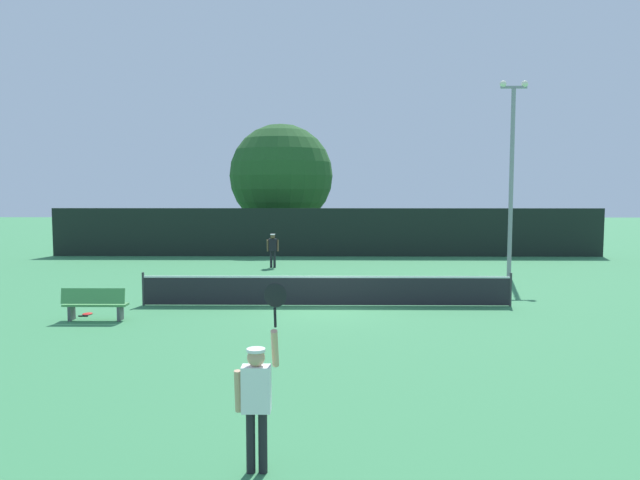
{
  "coord_description": "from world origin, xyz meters",
  "views": [
    {
      "loc": [
        0.03,
        -19.15,
        3.74
      ],
      "look_at": [
        -0.27,
        5.72,
        1.63
      ],
      "focal_mm": 33.95,
      "sensor_mm": 36.0,
      "label": 1
    }
  ],
  "objects_px": {
    "player_receiving": "(273,247)",
    "spare_racket": "(87,314)",
    "player_serving": "(257,390)",
    "large_tree": "(281,176)",
    "courtside_bench": "(95,304)",
    "parked_car_mid": "(433,235)",
    "tennis_ball": "(294,295)",
    "light_pole": "(512,166)",
    "parked_car_near": "(353,234)"
  },
  "relations": [
    {
      "from": "spare_racket",
      "to": "tennis_ball",
      "type": "bearing_deg",
      "value": 27.5
    },
    {
      "from": "light_pole",
      "to": "large_tree",
      "type": "xyz_separation_m",
      "value": [
        -10.71,
        12.57,
        -0.13
      ]
    },
    {
      "from": "tennis_ball",
      "to": "player_receiving",
      "type": "bearing_deg",
      "value": 100.46
    },
    {
      "from": "spare_racket",
      "to": "parked_car_near",
      "type": "height_order",
      "value": "parked_car_near"
    },
    {
      "from": "light_pole",
      "to": "parked_car_mid",
      "type": "relative_size",
      "value": 1.92
    },
    {
      "from": "light_pole",
      "to": "parked_car_mid",
      "type": "distance_m",
      "value": 13.31
    },
    {
      "from": "player_receiving",
      "to": "light_pole",
      "type": "distance_m",
      "value": 11.35
    },
    {
      "from": "player_receiving",
      "to": "courtside_bench",
      "type": "bearing_deg",
      "value": 70.97
    },
    {
      "from": "light_pole",
      "to": "parked_car_near",
      "type": "bearing_deg",
      "value": 113.47
    },
    {
      "from": "courtside_bench",
      "to": "parked_car_mid",
      "type": "relative_size",
      "value": 0.42
    },
    {
      "from": "spare_racket",
      "to": "player_receiving",
      "type": "bearing_deg",
      "value": 67.04
    },
    {
      "from": "player_receiving",
      "to": "spare_racket",
      "type": "height_order",
      "value": "player_receiving"
    },
    {
      "from": "tennis_ball",
      "to": "large_tree",
      "type": "distance_m",
      "value": 18.18
    },
    {
      "from": "player_serving",
      "to": "courtside_bench",
      "type": "relative_size",
      "value": 1.4
    },
    {
      "from": "player_receiving",
      "to": "large_tree",
      "type": "relative_size",
      "value": 0.21
    },
    {
      "from": "spare_racket",
      "to": "large_tree",
      "type": "xyz_separation_m",
      "value": [
        4.25,
        20.65,
        4.53
      ]
    },
    {
      "from": "player_serving",
      "to": "player_receiving",
      "type": "height_order",
      "value": "player_serving"
    },
    {
      "from": "spare_racket",
      "to": "parked_car_mid",
      "type": "relative_size",
      "value": 0.12
    },
    {
      "from": "parked_car_near",
      "to": "parked_car_mid",
      "type": "bearing_deg",
      "value": -15.5
    },
    {
      "from": "player_receiving",
      "to": "spare_racket",
      "type": "xyz_separation_m",
      "value": [
        -4.58,
        -10.81,
        -0.96
      ]
    },
    {
      "from": "player_receiving",
      "to": "tennis_ball",
      "type": "relative_size",
      "value": 23.58
    },
    {
      "from": "parked_car_near",
      "to": "spare_racket",
      "type": "bearing_deg",
      "value": -112.26
    },
    {
      "from": "tennis_ball",
      "to": "light_pole",
      "type": "relative_size",
      "value": 0.01
    },
    {
      "from": "player_serving",
      "to": "large_tree",
      "type": "distance_m",
      "value": 30.88
    },
    {
      "from": "tennis_ball",
      "to": "courtside_bench",
      "type": "height_order",
      "value": "courtside_bench"
    },
    {
      "from": "player_receiving",
      "to": "parked_car_mid",
      "type": "height_order",
      "value": "parked_car_mid"
    },
    {
      "from": "courtside_bench",
      "to": "parked_car_mid",
      "type": "bearing_deg",
      "value": 58.3
    },
    {
      "from": "player_receiving",
      "to": "courtside_bench",
      "type": "distance_m",
      "value": 12.32
    },
    {
      "from": "player_receiving",
      "to": "tennis_ball",
      "type": "bearing_deg",
      "value": 100.46
    },
    {
      "from": "player_serving",
      "to": "parked_car_near",
      "type": "xyz_separation_m",
      "value": [
        2.61,
        32.09,
        -0.33
      ]
    },
    {
      "from": "player_receiving",
      "to": "large_tree",
      "type": "bearing_deg",
      "value": -88.07
    },
    {
      "from": "large_tree",
      "to": "parked_car_mid",
      "type": "relative_size",
      "value": 1.82
    },
    {
      "from": "spare_racket",
      "to": "player_serving",
      "type": "bearing_deg",
      "value": -57.92
    },
    {
      "from": "player_serving",
      "to": "tennis_ball",
      "type": "relative_size",
      "value": 37.06
    },
    {
      "from": "parked_car_near",
      "to": "parked_car_mid",
      "type": "distance_m",
      "value": 5.21
    },
    {
      "from": "large_tree",
      "to": "parked_car_near",
      "type": "bearing_deg",
      "value": 17.6
    },
    {
      "from": "player_serving",
      "to": "large_tree",
      "type": "bearing_deg",
      "value": 93.74
    },
    {
      "from": "parked_car_mid",
      "to": "courtside_bench",
      "type": "bearing_deg",
      "value": -118.48
    },
    {
      "from": "tennis_ball",
      "to": "courtside_bench",
      "type": "relative_size",
      "value": 0.04
    },
    {
      "from": "courtside_bench",
      "to": "light_pole",
      "type": "bearing_deg",
      "value": 31.75
    },
    {
      "from": "light_pole",
      "to": "large_tree",
      "type": "bearing_deg",
      "value": 130.42
    },
    {
      "from": "player_receiving",
      "to": "parked_car_mid",
      "type": "bearing_deg",
      "value": -133.13
    },
    {
      "from": "spare_racket",
      "to": "light_pole",
      "type": "distance_m",
      "value": 17.63
    },
    {
      "from": "large_tree",
      "to": "parked_car_mid",
      "type": "bearing_deg",
      "value": 0.63
    },
    {
      "from": "courtside_bench",
      "to": "large_tree",
      "type": "distance_m",
      "value": 22.17
    },
    {
      "from": "light_pole",
      "to": "parked_car_mid",
      "type": "xyz_separation_m",
      "value": [
        -1.06,
        12.68,
        -3.91
      ]
    },
    {
      "from": "large_tree",
      "to": "light_pole",
      "type": "bearing_deg",
      "value": -49.58
    },
    {
      "from": "player_serving",
      "to": "light_pole",
      "type": "relative_size",
      "value": 0.31
    },
    {
      "from": "spare_racket",
      "to": "large_tree",
      "type": "height_order",
      "value": "large_tree"
    },
    {
      "from": "courtside_bench",
      "to": "parked_car_mid",
      "type": "xyz_separation_m",
      "value": [
        13.33,
        21.58,
        0.3
      ]
    }
  ]
}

